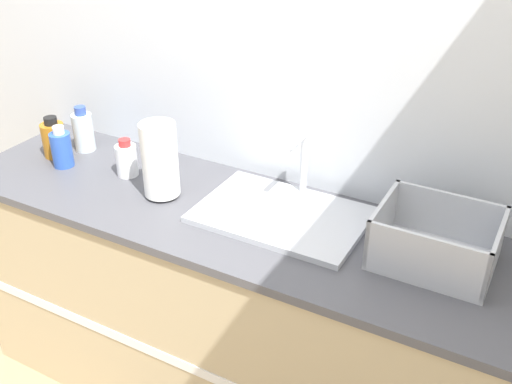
# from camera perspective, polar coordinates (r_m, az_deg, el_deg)

# --- Properties ---
(wall_back) EXTENTS (4.60, 0.06, 2.60)m
(wall_back) POSITION_cam_1_polar(r_m,az_deg,el_deg) (2.04, 3.84, 11.51)
(wall_back) COLOR silver
(wall_back) RESTS_ON ground_plane
(counter_cabinet) EXTENTS (2.22, 0.59, 0.89)m
(counter_cabinet) POSITION_cam_1_polar(r_m,az_deg,el_deg) (2.23, -0.46, -12.19)
(counter_cabinet) COLOR tan
(counter_cabinet) RESTS_ON ground_plane
(sink) EXTENTS (0.54, 0.37, 0.24)m
(sink) POSITION_cam_1_polar(r_m,az_deg,el_deg) (1.96, 2.54, -1.93)
(sink) COLOR silver
(sink) RESTS_ON counter_cabinet
(paper_towel_roll) EXTENTS (0.12, 0.12, 0.27)m
(paper_towel_roll) POSITION_cam_1_polar(r_m,az_deg,el_deg) (2.04, -9.14, 3.00)
(paper_towel_roll) COLOR #4C4C51
(paper_towel_roll) RESTS_ON counter_cabinet
(dish_rack) EXTENTS (0.34, 0.27, 0.16)m
(dish_rack) POSITION_cam_1_polar(r_m,az_deg,el_deg) (1.80, 16.70, -4.78)
(dish_rack) COLOR #B7BABF
(dish_rack) RESTS_ON counter_cabinet
(bottle_clear) EXTENTS (0.08, 0.08, 0.18)m
(bottle_clear) POSITION_cam_1_polar(r_m,az_deg,el_deg) (2.47, -16.13, 5.61)
(bottle_clear) COLOR silver
(bottle_clear) RESTS_ON counter_cabinet
(bottle_blue) EXTENTS (0.08, 0.08, 0.16)m
(bottle_blue) POSITION_cam_1_polar(r_m,az_deg,el_deg) (2.37, -18.03, 3.95)
(bottle_blue) COLOR #2D56B7
(bottle_blue) RESTS_ON counter_cabinet
(bottle_white_spray) EXTENTS (0.08, 0.08, 0.14)m
(bottle_white_spray) POSITION_cam_1_polar(r_m,az_deg,el_deg) (2.24, -12.23, 3.06)
(bottle_white_spray) COLOR white
(bottle_white_spray) RESTS_ON counter_cabinet
(bottle_amber) EXTENTS (0.09, 0.09, 0.16)m
(bottle_amber) POSITION_cam_1_polar(r_m,az_deg,el_deg) (2.46, -18.71, 4.81)
(bottle_amber) COLOR #B26B19
(bottle_amber) RESTS_ON counter_cabinet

